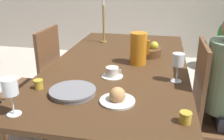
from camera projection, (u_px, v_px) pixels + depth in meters
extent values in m
plane|color=beige|center=(119.00, 139.00, 2.21)|extent=(20.00, 20.00, 0.00)
cube|color=#472D19|center=(119.00, 64.00, 1.96)|extent=(1.02, 1.96, 0.03)
cylinder|color=brown|center=(95.00, 65.00, 3.01)|extent=(0.07, 0.07, 0.69)
cylinder|color=brown|center=(172.00, 70.00, 2.84)|extent=(0.07, 0.07, 0.69)
cylinder|color=brown|center=(191.00, 132.00, 1.97)|extent=(0.04, 0.04, 0.41)
cube|color=brown|center=(200.00, 83.00, 1.62)|extent=(0.03, 0.39, 0.53)
cylinder|color=brown|center=(3.00, 121.00, 2.11)|extent=(0.04, 0.04, 0.41)
cylinder|color=brown|center=(26.00, 101.00, 2.45)|extent=(0.04, 0.04, 0.41)
cylinder|color=brown|center=(44.00, 126.00, 2.04)|extent=(0.04, 0.04, 0.41)
cylinder|color=brown|center=(61.00, 104.00, 2.38)|extent=(0.04, 0.04, 0.41)
cube|color=brown|center=(31.00, 90.00, 2.17)|extent=(0.42, 0.42, 0.03)
cube|color=brown|center=(49.00, 61.00, 2.03)|extent=(0.03, 0.39, 0.53)
cylinder|color=orange|center=(138.00, 49.00, 1.88)|extent=(0.13, 0.13, 0.24)
cube|color=orange|center=(148.00, 47.00, 1.87)|extent=(0.02, 0.02, 0.11)
cone|color=orange|center=(132.00, 36.00, 1.86)|extent=(0.04, 0.04, 0.04)
cylinder|color=white|center=(176.00, 81.00, 1.61)|extent=(0.07, 0.07, 0.00)
cylinder|color=white|center=(177.00, 73.00, 1.59)|extent=(0.01, 0.01, 0.10)
cylinder|color=white|center=(178.00, 60.00, 1.56)|extent=(0.08, 0.08, 0.08)
cylinder|color=white|center=(14.00, 114.00, 1.23)|extent=(0.07, 0.07, 0.00)
cylinder|color=white|center=(13.00, 104.00, 1.21)|extent=(0.01, 0.01, 0.11)
cylinder|color=white|center=(10.00, 87.00, 1.18)|extent=(0.08, 0.08, 0.08)
cylinder|color=red|center=(10.00, 90.00, 1.19)|extent=(0.06, 0.06, 0.04)
cylinder|color=silver|center=(113.00, 76.00, 1.68)|extent=(0.15, 0.15, 0.01)
cylinder|color=silver|center=(113.00, 72.00, 1.67)|extent=(0.09, 0.09, 0.06)
cube|color=silver|center=(120.00, 72.00, 1.66)|extent=(0.01, 0.01, 0.03)
cylinder|color=gray|center=(73.00, 93.00, 1.44)|extent=(0.26, 0.26, 0.02)
cylinder|color=gray|center=(73.00, 90.00, 1.44)|extent=(0.27, 0.27, 0.01)
cylinder|color=silver|center=(117.00, 101.00, 1.35)|extent=(0.19, 0.19, 0.01)
sphere|color=tan|center=(117.00, 95.00, 1.34)|extent=(0.09, 0.09, 0.09)
cylinder|color=gold|center=(38.00, 84.00, 1.50)|extent=(0.06, 0.06, 0.06)
cylinder|color=gold|center=(38.00, 81.00, 1.50)|extent=(0.06, 0.06, 0.01)
cylinder|color=gold|center=(185.00, 118.00, 1.16)|extent=(0.06, 0.06, 0.06)
cylinder|color=gold|center=(186.00, 113.00, 1.15)|extent=(0.06, 0.06, 0.01)
cylinder|color=brown|center=(148.00, 52.00, 2.11)|extent=(0.22, 0.22, 0.07)
sphere|color=gold|center=(154.00, 46.00, 2.08)|extent=(0.07, 0.07, 0.07)
sphere|color=gold|center=(143.00, 45.00, 2.11)|extent=(0.07, 0.07, 0.07)
cylinder|color=olive|center=(104.00, 42.00, 2.52)|extent=(0.06, 0.06, 0.01)
cylinder|color=olive|center=(104.00, 24.00, 2.46)|extent=(0.02, 0.02, 0.35)
cylinder|color=beige|center=(103.00, 3.00, 2.38)|extent=(0.02, 0.02, 0.05)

